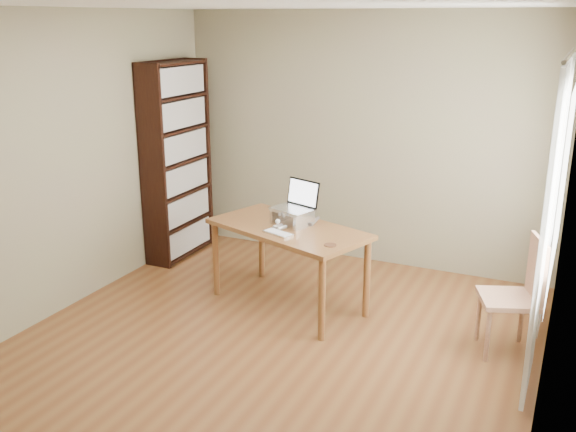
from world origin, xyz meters
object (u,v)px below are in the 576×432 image
Objects in this scene: laptop at (295,201)px; cat at (295,217)px; chair at (519,293)px; keyboard at (278,233)px; desk at (288,237)px; bookshelf at (177,161)px.

laptop is 0.14m from cat.
chair reaches higher than cat.
cat reaches higher than keyboard.
desk is 0.24m from keyboard.
chair reaches higher than desk.
desk is at bearing -74.57° from cat.
keyboard is 0.61× the size of cat.
bookshelf is 2.23× the size of chair.
laptop is (1.64, -0.57, -0.11)m from bookshelf.
keyboard is (0.00, -0.36, -0.19)m from laptop.
desk is 1.68× the size of chair.
bookshelf is 1.74m from laptop.
keyboard is at bearing -29.54° from bookshelf.
cat is at bearing 106.89° from keyboard.
desk is at bearing 110.40° from keyboard.
laptop is at bearing -19.14° from bookshelf.
bookshelf is at bearing 179.74° from laptop.
bookshelf is 1.33× the size of desk.
laptop reaches higher than cat.
cat is (0.02, 0.11, 0.16)m from desk.
desk is 3.29× the size of cat.
keyboard is 0.31× the size of chair.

